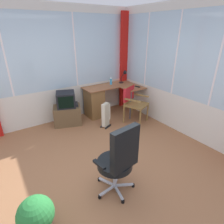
# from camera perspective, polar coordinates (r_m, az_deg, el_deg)

# --- Properties ---
(ground) EXTENTS (5.52, 5.45, 0.06)m
(ground) POSITION_cam_1_polar(r_m,az_deg,el_deg) (3.26, -5.12, -18.39)
(ground) COLOR #96623F
(north_window_panel) EXTENTS (4.52, 0.07, 2.70)m
(north_window_panel) POSITION_cam_1_polar(r_m,az_deg,el_deg) (4.59, -19.97, 12.52)
(north_window_panel) COLOR silver
(north_window_panel) RESTS_ON ground
(east_window_panel) EXTENTS (0.07, 4.45, 2.70)m
(east_window_panel) POSITION_cam_1_polar(r_m,az_deg,el_deg) (4.09, 23.88, 10.63)
(east_window_panel) COLOR silver
(east_window_panel) RESTS_ON ground
(curtain_corner) EXTENTS (0.22, 0.07, 2.60)m
(curtain_corner) POSITION_cam_1_polar(r_m,az_deg,el_deg) (5.43, 3.66, 15.02)
(curtain_corner) COLOR red
(curtain_corner) RESTS_ON ground
(desk) EXTENTS (1.42, 1.00, 0.78)m
(desk) POSITION_cam_1_polar(r_m,az_deg,el_deg) (4.94, -4.60, 3.53)
(desk) COLOR #965A37
(desk) RESTS_ON ground
(desk_lamp) EXTENTS (0.23, 0.20, 0.36)m
(desk_lamp) POSITION_cam_1_polar(r_m,az_deg,el_deg) (5.24, 3.91, 11.42)
(desk_lamp) COLOR black
(desk_lamp) RESTS_ON desk
(tv_remote) EXTENTS (0.07, 0.16, 0.02)m
(tv_remote) POSITION_cam_1_polar(r_m,az_deg,el_deg) (4.93, 7.88, 7.79)
(tv_remote) COLOR black
(tv_remote) RESTS_ON desk
(spray_bottle) EXTENTS (0.06, 0.06, 0.22)m
(spray_bottle) POSITION_cam_1_polar(r_m,az_deg,el_deg) (5.11, -0.32, 9.68)
(spray_bottle) COLOR #42A7DE
(spray_bottle) RESTS_ON desk
(wooden_armchair) EXTENTS (0.63, 0.63, 0.91)m
(wooden_armchair) POSITION_cam_1_polar(r_m,az_deg,el_deg) (4.60, 6.26, 3.96)
(wooden_armchair) COLOR olive
(wooden_armchair) RESTS_ON ground
(office_chair) EXTENTS (0.61, 0.57, 1.10)m
(office_chair) POSITION_cam_1_polar(r_m,az_deg,el_deg) (2.53, 2.26, -14.05)
(office_chair) COLOR #B7B7BF
(office_chair) RESTS_ON ground
(tv_on_stand) EXTENTS (0.75, 0.63, 0.82)m
(tv_on_stand) POSITION_cam_1_polar(r_m,az_deg,el_deg) (4.62, -13.69, 0.56)
(tv_on_stand) COLOR brown
(tv_on_stand) RESTS_ON ground
(space_heater) EXTENTS (0.29, 0.25, 0.60)m
(space_heater) POSITION_cam_1_polar(r_m,az_deg,el_deg) (4.39, -1.83, -0.83)
(space_heater) COLOR silver
(space_heater) RESTS_ON ground
(potted_plant) EXTENTS (0.41, 0.41, 0.49)m
(potted_plant) POSITION_cam_1_polar(r_m,az_deg,el_deg) (2.52, -22.41, -27.53)
(potted_plant) COLOR #3F3E48
(potted_plant) RESTS_ON ground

